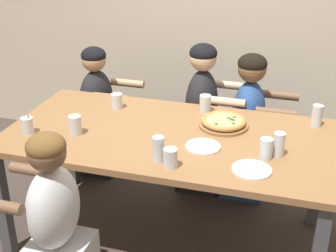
# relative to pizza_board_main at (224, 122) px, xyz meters

# --- Properties ---
(ground_plane) EXTENTS (18.00, 18.00, 0.00)m
(ground_plane) POSITION_rel_pizza_board_main_xyz_m (-0.31, -0.19, -0.82)
(ground_plane) COLOR #423833
(ground_plane) RESTS_ON ground
(dining_table) EXTENTS (1.99, 1.02, 0.79)m
(dining_table) POSITION_rel_pizza_board_main_xyz_m (-0.31, -0.19, -0.11)
(dining_table) COLOR #996B42
(dining_table) RESTS_ON ground
(pizza_board_main) EXTENTS (0.31, 0.31, 0.06)m
(pizza_board_main) POSITION_rel_pizza_board_main_xyz_m (0.00, 0.00, 0.00)
(pizza_board_main) COLOR #996B42
(pizza_board_main) RESTS_ON dining_table
(empty_plate_a) EXTENTS (0.21, 0.21, 0.02)m
(empty_plate_a) POSITION_rel_pizza_board_main_xyz_m (0.24, -0.50, -0.02)
(empty_plate_a) COLOR white
(empty_plate_a) RESTS_ON dining_table
(empty_plate_b) EXTENTS (0.21, 0.21, 0.02)m
(empty_plate_b) POSITION_rel_pizza_board_main_xyz_m (-0.06, -0.32, -0.02)
(empty_plate_b) COLOR white
(empty_plate_b) RESTS_ON dining_table
(cocktail_glass_blue) EXTENTS (0.07, 0.07, 0.13)m
(cocktail_glass_blue) POSITION_rel_pizza_board_main_xyz_m (-1.13, -0.43, 0.02)
(cocktail_glass_blue) COLOR silver
(cocktail_glass_blue) RESTS_ON dining_table
(drinking_glass_a) EXTENTS (0.08, 0.08, 0.12)m
(drinking_glass_a) POSITION_rel_pizza_board_main_xyz_m (-0.85, -0.36, 0.02)
(drinking_glass_a) COLOR silver
(drinking_glass_a) RESTS_ON dining_table
(drinking_glass_b) EXTENTS (0.07, 0.07, 0.14)m
(drinking_glass_b) POSITION_rel_pizza_board_main_xyz_m (0.36, -0.29, 0.03)
(drinking_glass_b) COLOR silver
(drinking_glass_b) RESTS_ON dining_table
(drinking_glass_c) EXTENTS (0.08, 0.08, 0.11)m
(drinking_glass_c) POSITION_rel_pizza_board_main_xyz_m (-0.16, 0.21, 0.02)
(drinking_glass_c) COLOR silver
(drinking_glass_c) RESTS_ON dining_table
(drinking_glass_d) EXTENTS (0.08, 0.08, 0.11)m
(drinking_glass_d) POSITION_rel_pizza_board_main_xyz_m (-0.18, -0.58, 0.02)
(drinking_glass_d) COLOR silver
(drinking_glass_d) RESTS_ON dining_table
(drinking_glass_e) EXTENTS (0.07, 0.07, 0.14)m
(drinking_glass_e) POSITION_rel_pizza_board_main_xyz_m (0.56, 0.18, 0.03)
(drinking_glass_e) COLOR silver
(drinking_glass_e) RESTS_ON dining_table
(drinking_glass_f) EXTENTS (0.08, 0.08, 0.10)m
(drinking_glass_f) POSITION_rel_pizza_board_main_xyz_m (-0.76, 0.09, 0.02)
(drinking_glass_f) COLOR silver
(drinking_glass_f) RESTS_ON dining_table
(drinking_glass_g) EXTENTS (0.07, 0.07, 0.14)m
(drinking_glass_g) POSITION_rel_pizza_board_main_xyz_m (-0.26, -0.54, 0.03)
(drinking_glass_g) COLOR silver
(drinking_glass_g) RESTS_ON dining_table
(drinking_glass_h) EXTENTS (0.07, 0.07, 0.12)m
(drinking_glass_h) POSITION_rel_pizza_board_main_xyz_m (0.30, -0.34, 0.02)
(drinking_glass_h) COLOR silver
(drinking_glass_h) RESTS_ON dining_table
(diner_near_midleft) EXTENTS (0.51, 0.40, 1.07)m
(diner_near_midleft) POSITION_rel_pizza_board_main_xyz_m (-0.71, -0.93, -0.33)
(diner_near_midleft) COLOR silver
(diner_near_midleft) RESTS_ON ground
(diner_far_center) EXTENTS (0.51, 0.40, 1.17)m
(diner_far_center) POSITION_rel_pizza_board_main_xyz_m (-0.26, 0.54, -0.28)
(diner_far_center) COLOR #232328
(diner_far_center) RESTS_ON ground
(diner_far_left) EXTENTS (0.51, 0.40, 1.07)m
(diner_far_left) POSITION_rel_pizza_board_main_xyz_m (-1.12, 0.54, -0.33)
(diner_far_left) COLOR #232328
(diner_far_left) RESTS_ON ground
(diner_far_midright) EXTENTS (0.51, 0.40, 1.12)m
(diner_far_midright) POSITION_rel_pizza_board_main_xyz_m (0.10, 0.54, -0.30)
(diner_far_midright) COLOR #2D5193
(diner_far_midright) RESTS_ON ground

